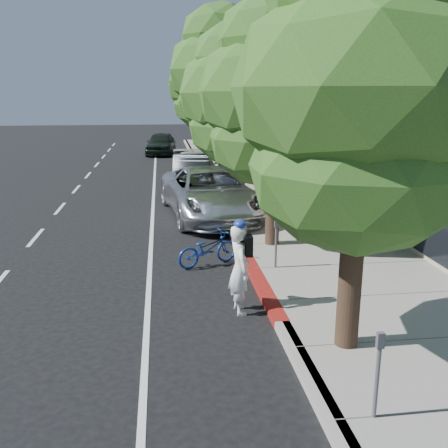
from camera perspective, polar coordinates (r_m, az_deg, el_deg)
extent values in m
plane|color=black|center=(10.80, 5.37, -9.41)|extent=(120.00, 120.00, 0.00)
cube|color=gray|center=(18.67, 7.01, 1.34)|extent=(4.60, 56.00, 0.15)
cube|color=#9E998E|center=(18.26, -0.01, 1.14)|extent=(0.30, 56.00, 0.15)
cube|color=maroon|center=(11.67, 4.32, -7.07)|extent=(0.32, 4.00, 0.15)
cube|color=#BFB493|center=(30.02, 16.40, 12.60)|extent=(10.00, 36.00, 7.00)
cylinder|color=black|center=(8.79, 14.19, -6.67)|extent=(0.40, 0.40, 2.54)
ellipsoid|color=#275018|center=(8.28, 15.07, 6.29)|extent=(3.53, 3.53, 2.83)
ellipsoid|color=#275018|center=(8.20, 15.67, 14.84)|extent=(4.16, 4.16, 3.33)
cylinder|color=black|center=(14.30, 5.58, 2.01)|extent=(0.40, 0.40, 2.50)
ellipsoid|color=#275018|center=(13.99, 5.79, 9.88)|extent=(3.64, 3.64, 2.91)
ellipsoid|color=#275018|center=(13.94, 5.92, 14.86)|extent=(4.28, 4.28, 3.42)
ellipsoid|color=#275018|center=(13.99, 6.07, 20.14)|extent=(3.21, 3.21, 2.57)
cylinder|color=black|center=(20.09, 1.83, 5.78)|extent=(0.40, 0.40, 2.47)
ellipsoid|color=#275018|center=(19.87, 1.88, 11.30)|extent=(4.15, 4.15, 3.32)
ellipsoid|color=#275018|center=(19.83, 1.91, 14.76)|extent=(4.89, 4.89, 3.91)
ellipsoid|color=#275018|center=(19.87, 1.94, 18.42)|extent=(3.66, 3.66, 2.93)
cylinder|color=black|center=(25.94, -0.25, 8.55)|extent=(0.40, 0.40, 3.07)
ellipsoid|color=#275018|center=(25.78, -0.25, 13.88)|extent=(4.57, 4.57, 3.65)
ellipsoid|color=#275018|center=(25.79, -0.26, 17.19)|extent=(5.37, 5.37, 4.30)
ellipsoid|color=#275018|center=(25.90, -0.26, 20.68)|extent=(4.03, 4.03, 3.22)
cylinder|color=black|center=(31.88, -1.57, 9.53)|extent=(0.40, 0.40, 2.83)
ellipsoid|color=#275018|center=(31.75, -1.60, 13.53)|extent=(4.43, 4.43, 3.55)
ellipsoid|color=#275018|center=(31.74, -1.62, 16.02)|extent=(5.22, 5.22, 4.17)
ellipsoid|color=#275018|center=(31.80, -1.64, 18.64)|extent=(3.91, 3.91, 3.13)
cylinder|color=black|center=(37.84, -2.48, 10.31)|extent=(0.40, 0.40, 2.73)
ellipsoid|color=#275018|center=(37.73, -2.52, 13.55)|extent=(4.31, 4.31, 3.45)
ellipsoid|color=#275018|center=(37.72, -2.54, 15.56)|extent=(5.07, 5.07, 4.06)
ellipsoid|color=#275018|center=(37.76, -2.57, 17.69)|extent=(3.80, 3.80, 3.04)
imported|color=white|center=(10.19, 1.81, -5.21)|extent=(0.52, 0.73, 1.87)
imported|color=#16389B|center=(13.06, -1.89, -2.85)|extent=(1.81, 1.23, 0.90)
imported|color=silver|center=(18.03, -1.59, 3.56)|extent=(3.65, 6.62, 1.75)
imported|color=#222528|center=(23.38, -3.78, 5.93)|extent=(1.88, 4.80, 1.56)
imported|color=silver|center=(25.10, -3.21, 6.44)|extent=(2.40, 5.13, 1.45)
imported|color=black|center=(36.57, -7.22, 9.14)|extent=(2.41, 4.81, 1.57)
imported|color=black|center=(17.18, 5.22, 3.26)|extent=(0.83, 0.66, 1.65)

